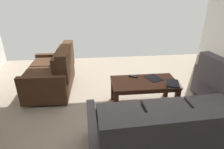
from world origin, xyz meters
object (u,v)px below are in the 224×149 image
loveseat_near (53,73)px  coffee_table (144,85)px  tv_remote (133,76)px  sofa_main (175,131)px  book_stack (173,84)px  loose_magazine (153,78)px

loveseat_near → coffee_table: (-1.61, 0.70, 0.02)m
loveseat_near → tv_remote: size_ratio=7.79×
loveseat_near → sofa_main: bearing=133.9°
coffee_table → tv_remote: (0.15, -0.19, 0.08)m
loveseat_near → coffee_table: size_ratio=1.16×
loveseat_near → tv_remote: loveseat_near is taller
coffee_table → book_stack: size_ratio=3.51×
book_stack → tv_remote: 0.68m
sofa_main → loose_magazine: size_ratio=7.47×
loveseat_near → coffee_table: loveseat_near is taller
sofa_main → loveseat_near: loveseat_near is taller
sofa_main → loose_magazine: (-0.09, -1.17, 0.12)m
book_stack → tv_remote: bearing=-32.5°
sofa_main → book_stack: size_ratio=6.68×
sofa_main → loveseat_near: size_ratio=1.64×
book_stack → loose_magazine: (0.23, -0.28, -0.02)m
loose_magazine → loveseat_near: bearing=-40.1°
tv_remote → loose_magazine: size_ratio=0.58×
sofa_main → book_stack: 0.96m
loose_magazine → book_stack: bearing=108.4°
book_stack → tv_remote: book_stack is taller
loose_magazine → sofa_main: bearing=63.9°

